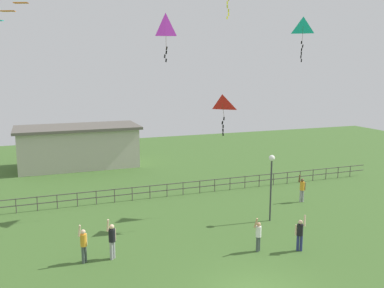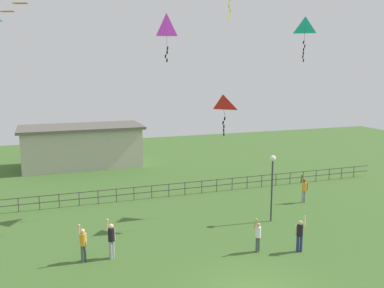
{
  "view_description": "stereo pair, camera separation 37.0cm",
  "coord_description": "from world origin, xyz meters",
  "px_view_note": "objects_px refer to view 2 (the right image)",
  "views": [
    {
      "loc": [
        -7.94,
        -13.74,
        8.94
      ],
      "look_at": [
        -0.38,
        6.43,
        5.12
      ],
      "focal_mm": 39.7,
      "sensor_mm": 36.0,
      "label": 1
    },
    {
      "loc": [
        -7.59,
        -13.86,
        8.94
      ],
      "look_at": [
        -0.38,
        6.43,
        5.12
      ],
      "focal_mm": 39.7,
      "sensor_mm": 36.0,
      "label": 2
    }
  ],
  "objects_px": {
    "person_2": "(83,242)",
    "kite_1": "(223,105)",
    "person_4": "(258,235)",
    "kite_2": "(305,27)",
    "kite_3": "(167,27)",
    "lamppost": "(272,173)",
    "person_1": "(111,238)",
    "person_3": "(304,189)",
    "person_0": "(300,233)"
  },
  "relations": [
    {
      "from": "person_2",
      "to": "kite_2",
      "type": "relative_size",
      "value": 0.72
    },
    {
      "from": "kite_2",
      "to": "kite_3",
      "type": "xyz_separation_m",
      "value": [
        -8.68,
        0.49,
        -0.19
      ]
    },
    {
      "from": "person_0",
      "to": "person_1",
      "type": "bearing_deg",
      "value": 165.21
    },
    {
      "from": "person_2",
      "to": "kite_2",
      "type": "height_order",
      "value": "kite_2"
    },
    {
      "from": "kite_1",
      "to": "lamppost",
      "type": "bearing_deg",
      "value": -11.21
    },
    {
      "from": "kite_2",
      "to": "person_1",
      "type": "bearing_deg",
      "value": -163.65
    },
    {
      "from": "person_1",
      "to": "lamppost",
      "type": "bearing_deg",
      "value": 11.0
    },
    {
      "from": "person_1",
      "to": "kite_3",
      "type": "height_order",
      "value": "kite_3"
    },
    {
      "from": "lamppost",
      "to": "person_0",
      "type": "distance_m",
      "value": 4.76
    },
    {
      "from": "person_4",
      "to": "kite_3",
      "type": "xyz_separation_m",
      "value": [
        -2.85,
        5.91,
        10.36
      ]
    },
    {
      "from": "kite_1",
      "to": "kite_2",
      "type": "height_order",
      "value": "kite_2"
    },
    {
      "from": "kite_2",
      "to": "kite_3",
      "type": "relative_size",
      "value": 1.0
    },
    {
      "from": "person_3",
      "to": "person_4",
      "type": "xyz_separation_m",
      "value": [
        -6.71,
        -5.97,
        -0.08
      ]
    },
    {
      "from": "person_1",
      "to": "kite_2",
      "type": "bearing_deg",
      "value": 16.35
    },
    {
      "from": "person_1",
      "to": "person_4",
      "type": "height_order",
      "value": "person_1"
    },
    {
      "from": "person_1",
      "to": "kite_3",
      "type": "relative_size",
      "value": 0.76
    },
    {
      "from": "kite_1",
      "to": "person_0",
      "type": "bearing_deg",
      "value": -66.39
    },
    {
      "from": "person_4",
      "to": "person_0",
      "type": "bearing_deg",
      "value": -18.71
    },
    {
      "from": "lamppost",
      "to": "person_4",
      "type": "height_order",
      "value": "lamppost"
    },
    {
      "from": "person_0",
      "to": "person_4",
      "type": "bearing_deg",
      "value": 161.29
    },
    {
      "from": "person_2",
      "to": "kite_1",
      "type": "distance_m",
      "value": 10.36
    },
    {
      "from": "person_0",
      "to": "person_4",
      "type": "height_order",
      "value": "person_0"
    },
    {
      "from": "person_0",
      "to": "kite_2",
      "type": "distance_m",
      "value": 12.74
    },
    {
      "from": "person_0",
      "to": "person_2",
      "type": "distance_m",
      "value": 10.47
    },
    {
      "from": "person_4",
      "to": "kite_2",
      "type": "xyz_separation_m",
      "value": [
        5.83,
        5.42,
        10.55
      ]
    },
    {
      "from": "person_3",
      "to": "person_4",
      "type": "bearing_deg",
      "value": -138.32
    },
    {
      "from": "lamppost",
      "to": "person_2",
      "type": "distance_m",
      "value": 11.36
    },
    {
      "from": "lamppost",
      "to": "kite_2",
      "type": "distance_m",
      "value": 9.21
    },
    {
      "from": "kite_3",
      "to": "person_0",
      "type": "bearing_deg",
      "value": -53.81
    },
    {
      "from": "lamppost",
      "to": "person_3",
      "type": "bearing_deg",
      "value": 31.59
    },
    {
      "from": "kite_1",
      "to": "kite_3",
      "type": "xyz_separation_m",
      "value": [
        -2.71,
        1.76,
        4.28
      ]
    },
    {
      "from": "person_2",
      "to": "lamppost",
      "type": "bearing_deg",
      "value": 9.44
    },
    {
      "from": "lamppost",
      "to": "kite_3",
      "type": "xyz_separation_m",
      "value": [
        -5.66,
        2.34,
        8.3
      ]
    },
    {
      "from": "person_1",
      "to": "person_4",
      "type": "distance_m",
      "value": 7.12
    },
    {
      "from": "person_2",
      "to": "kite_2",
      "type": "bearing_deg",
      "value": 14.69
    },
    {
      "from": "person_1",
      "to": "person_2",
      "type": "height_order",
      "value": "person_1"
    },
    {
      "from": "person_2",
      "to": "person_3",
      "type": "height_order",
      "value": "person_3"
    },
    {
      "from": "person_4",
      "to": "kite_1",
      "type": "bearing_deg",
      "value": 92.02
    },
    {
      "from": "person_0",
      "to": "kite_1",
      "type": "bearing_deg",
      "value": 113.61
    },
    {
      "from": "person_3",
      "to": "kite_2",
      "type": "bearing_deg",
      "value": -147.91
    },
    {
      "from": "kite_3",
      "to": "person_3",
      "type": "bearing_deg",
      "value": 0.35
    },
    {
      "from": "person_1",
      "to": "person_4",
      "type": "bearing_deg",
      "value": -13.65
    },
    {
      "from": "kite_3",
      "to": "person_1",
      "type": "bearing_deg",
      "value": -133.83
    },
    {
      "from": "person_3",
      "to": "person_2",
      "type": "bearing_deg",
      "value": -164.17
    },
    {
      "from": "lamppost",
      "to": "person_1",
      "type": "distance_m",
      "value": 10.09
    },
    {
      "from": "person_2",
      "to": "person_0",
      "type": "bearing_deg",
      "value": -13.26
    },
    {
      "from": "person_2",
      "to": "kite_1",
      "type": "bearing_deg",
      "value": 16.65
    },
    {
      "from": "lamppost",
      "to": "person_2",
      "type": "bearing_deg",
      "value": -170.56
    },
    {
      "from": "person_1",
      "to": "person_0",
      "type": "bearing_deg",
      "value": -14.79
    },
    {
      "from": "kite_1",
      "to": "kite_2",
      "type": "relative_size",
      "value": 0.87
    }
  ]
}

